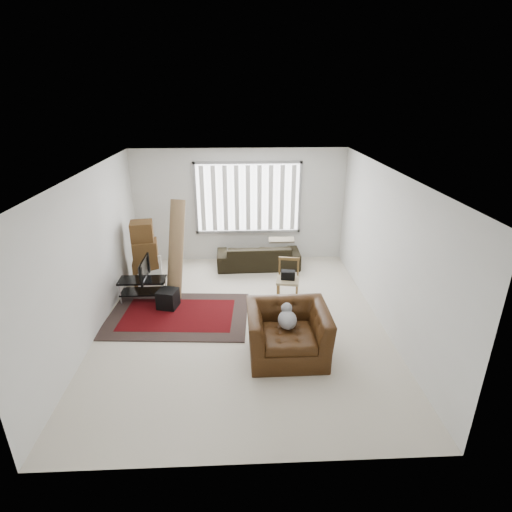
{
  "coord_description": "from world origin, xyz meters",
  "views": [
    {
      "loc": [
        -0.04,
        -6.25,
        3.87
      ],
      "look_at": [
        0.28,
        0.58,
        1.05
      ],
      "focal_mm": 28.0,
      "sensor_mm": 36.0,
      "label": 1
    }
  ],
  "objects": [
    {
      "name": "persian_rug",
      "position": [
        -1.19,
        0.27,
        0.01
      ],
      "size": [
        2.68,
        1.88,
        0.02
      ],
      "color": "black",
      "rests_on": "ground"
    },
    {
      "name": "rolled_rug",
      "position": [
        -1.29,
        1.19,
        0.98
      ],
      "size": [
        0.49,
        0.93,
        1.95
      ],
      "primitive_type": "cylinder",
      "rotation": [
        -0.31,
        0.0,
        -0.24
      ],
      "color": "brown",
      "rests_on": "ground"
    },
    {
      "name": "subwoofer",
      "position": [
        -1.41,
        0.58,
        0.2
      ],
      "size": [
        0.43,
        0.43,
        0.36
      ],
      "primitive_type": "cube",
      "rotation": [
        0.0,
        0.0,
        -0.24
      ],
      "color": "black",
      "rests_on": "persian_rug"
    },
    {
      "name": "white_flatpack",
      "position": [
        -1.95,
        1.59,
        0.33
      ],
      "size": [
        0.53,
        0.27,
        0.65
      ],
      "primitive_type": "cube",
      "rotation": [
        -0.21,
        0.0,
        0.13
      ],
      "color": "silver",
      "rests_on": "ground"
    },
    {
      "name": "tv",
      "position": [
        -1.95,
        0.92,
        0.67
      ],
      "size": [
        0.1,
        0.74,
        0.42
      ],
      "primitive_type": "imported",
      "rotation": [
        0.0,
        0.0,
        1.57
      ],
      "color": "black",
      "rests_on": "tv_stand"
    },
    {
      "name": "side_chair",
      "position": [
        0.93,
        0.87,
        0.46
      ],
      "size": [
        0.51,
        0.51,
        0.82
      ],
      "rotation": [
        0.0,
        0.0,
        -0.18
      ],
      "color": "#938360",
      "rests_on": "ground"
    },
    {
      "name": "sofa",
      "position": [
        0.42,
        2.45,
        0.37
      ],
      "size": [
        1.95,
        0.88,
        0.74
      ],
      "primitive_type": "imported",
      "rotation": [
        0.0,
        0.0,
        3.16
      ],
      "color": "black",
      "rests_on": "ground"
    },
    {
      "name": "room",
      "position": [
        0.03,
        0.51,
        1.76
      ],
      "size": [
        6.0,
        6.02,
        2.71
      ],
      "color": "beige",
      "rests_on": "ground"
    },
    {
      "name": "tv_stand",
      "position": [
        -1.95,
        0.92,
        0.33
      ],
      "size": [
        0.91,
        0.41,
        0.46
      ],
      "color": "black",
      "rests_on": "ground"
    },
    {
      "name": "moving_boxes",
      "position": [
        -2.05,
        1.79,
        0.63
      ],
      "size": [
        0.63,
        0.59,
        1.36
      ],
      "color": "#56391B",
      "rests_on": "ground"
    },
    {
      "name": "armchair",
      "position": [
        0.7,
        -1.0,
        0.47
      ],
      "size": [
        1.26,
        1.1,
        0.93
      ],
      "rotation": [
        0.0,
        0.0,
        0.01
      ],
      "color": "#3A1F0B",
      "rests_on": "ground"
    }
  ]
}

